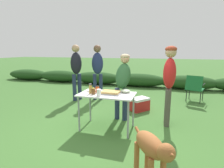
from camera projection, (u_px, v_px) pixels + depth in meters
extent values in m
plane|color=#3D6B2D|center=(107.00, 128.00, 3.60)|extent=(60.00, 60.00, 0.00)
ellipsoid|color=#1E4219|center=(29.00, 74.00, 9.47)|extent=(2.40, 0.90, 0.55)
ellipsoid|color=#1E4219|center=(61.00, 76.00, 8.90)|extent=(2.40, 0.90, 0.55)
ellipsoid|color=#1E4219|center=(97.00, 78.00, 8.33)|extent=(2.40, 0.90, 0.55)
ellipsoid|color=#1E4219|center=(139.00, 80.00, 7.76)|extent=(2.40, 0.90, 0.55)
ellipsoid|color=#1E4219|center=(188.00, 82.00, 7.18)|extent=(2.40, 0.90, 0.55)
cube|color=white|center=(107.00, 94.00, 3.46)|extent=(1.10, 0.64, 0.02)
cylinder|color=gray|center=(79.00, 114.00, 3.42)|extent=(0.04, 0.04, 0.71)
cylinder|color=gray|center=(128.00, 120.00, 3.14)|extent=(0.04, 0.04, 0.71)
cylinder|color=gray|center=(90.00, 106.00, 3.92)|extent=(0.04, 0.04, 0.71)
cylinder|color=gray|center=(133.00, 110.00, 3.64)|extent=(0.04, 0.04, 0.71)
cube|color=#9E9EA3|center=(111.00, 93.00, 3.44)|extent=(0.39, 0.28, 0.02)
cube|color=tan|center=(111.00, 92.00, 3.43)|extent=(0.35, 0.24, 0.04)
cylinder|color=white|center=(92.00, 90.00, 3.67)|extent=(0.23, 0.23, 0.03)
ellipsoid|color=#ADBC99|center=(126.00, 91.00, 3.54)|extent=(0.19, 0.19, 0.06)
cylinder|color=white|center=(99.00, 93.00, 3.27)|extent=(0.08, 0.08, 0.13)
cylinder|color=brown|center=(93.00, 91.00, 3.40)|extent=(0.07, 0.07, 0.11)
cone|color=gold|center=(93.00, 88.00, 3.39)|extent=(0.06, 0.06, 0.03)
cylinder|color=#B2893D|center=(90.00, 89.00, 3.45)|extent=(0.06, 0.06, 0.17)
cylinder|color=#4C4C4C|center=(90.00, 84.00, 3.43)|extent=(0.05, 0.05, 0.03)
cylinder|color=#CC4214|center=(97.00, 89.00, 3.56)|extent=(0.07, 0.07, 0.12)
cone|color=black|center=(97.00, 86.00, 3.55)|extent=(0.06, 0.06, 0.03)
cylinder|color=#232D4C|center=(117.00, 104.00, 4.04)|extent=(0.11, 0.11, 0.73)
cylinder|color=#232D4C|center=(125.00, 105.00, 3.96)|extent=(0.11, 0.11, 0.73)
ellipsoid|color=#28562D|center=(123.00, 76.00, 3.97)|extent=(0.41, 0.50, 0.64)
sphere|color=tan|center=(125.00, 59.00, 4.00)|extent=(0.20, 0.20, 0.20)
ellipsoid|color=tan|center=(125.00, 57.00, 3.99)|extent=(0.21, 0.21, 0.12)
cylinder|color=#4C473D|center=(167.00, 105.00, 3.82)|extent=(0.11, 0.11, 0.79)
cylinder|color=#4C473D|center=(168.00, 108.00, 3.64)|extent=(0.11, 0.11, 0.79)
ellipsoid|color=red|center=(170.00, 73.00, 3.59)|extent=(0.26, 0.36, 0.64)
sphere|color=tan|center=(171.00, 52.00, 3.51)|extent=(0.22, 0.22, 0.22)
ellipsoid|color=#993823|center=(171.00, 49.00, 3.49)|extent=(0.23, 0.23, 0.13)
cylinder|color=#232D4C|center=(95.00, 87.00, 5.64)|extent=(0.11, 0.11, 0.84)
cylinder|color=#232D4C|center=(101.00, 87.00, 5.64)|extent=(0.11, 0.11, 0.84)
ellipsoid|color=navy|center=(97.00, 63.00, 5.49)|extent=(0.41, 0.35, 0.68)
sphere|color=brown|center=(97.00, 49.00, 5.40)|extent=(0.23, 0.23, 0.23)
cylinder|color=#232D4C|center=(74.00, 88.00, 5.51)|extent=(0.12, 0.12, 0.84)
cylinder|color=#232D4C|center=(80.00, 87.00, 5.67)|extent=(0.12, 0.12, 0.84)
ellipsoid|color=black|center=(76.00, 63.00, 5.44)|extent=(0.40, 0.46, 0.68)
sphere|color=tan|center=(76.00, 48.00, 5.35)|extent=(0.23, 0.23, 0.23)
cylinder|color=#9E5B2D|center=(147.00, 157.00, 2.26)|extent=(0.07, 0.07, 0.46)
cylinder|color=#9E5B2D|center=(137.00, 159.00, 2.22)|extent=(0.07, 0.07, 0.46)
ellipsoid|color=#9E5B2D|center=(150.00, 144.00, 2.02)|extent=(0.50, 0.58, 0.24)
sphere|color=#9E5B2D|center=(166.00, 153.00, 1.71)|extent=(0.18, 0.18, 0.18)
cone|color=#9E5B2D|center=(171.00, 155.00, 1.64)|extent=(0.15, 0.17, 0.13)
cylinder|color=#9E5B2D|center=(138.00, 132.00, 2.30)|extent=(0.13, 0.16, 0.09)
cube|color=#19602D|center=(195.00, 89.00, 5.47)|extent=(0.59, 0.59, 0.03)
cube|color=#19602D|center=(194.00, 83.00, 5.20)|extent=(0.49, 0.30, 0.44)
cylinder|color=black|center=(186.00, 95.00, 5.46)|extent=(0.02, 0.02, 0.38)
cylinder|color=black|center=(200.00, 97.00, 5.23)|extent=(0.02, 0.02, 0.38)
cylinder|color=black|center=(189.00, 93.00, 5.78)|extent=(0.02, 0.02, 0.38)
cylinder|color=black|center=(203.00, 95.00, 5.55)|extent=(0.02, 0.02, 0.38)
cylinder|color=black|center=(188.00, 83.00, 5.57)|extent=(0.16, 0.40, 0.02)
cylinder|color=black|center=(204.00, 84.00, 5.30)|extent=(0.16, 0.40, 0.02)
cube|color=#B21E1E|center=(139.00, 105.00, 4.66)|extent=(0.55, 0.57, 0.28)
cube|color=silver|center=(140.00, 99.00, 4.63)|extent=(0.55, 0.57, 0.06)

